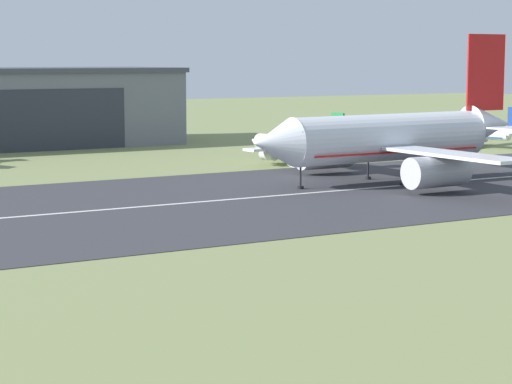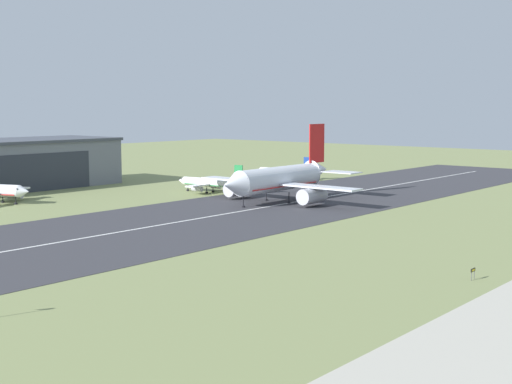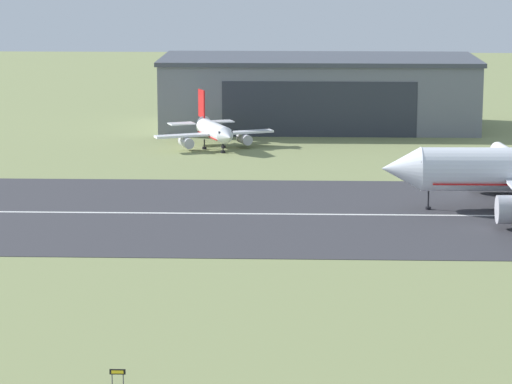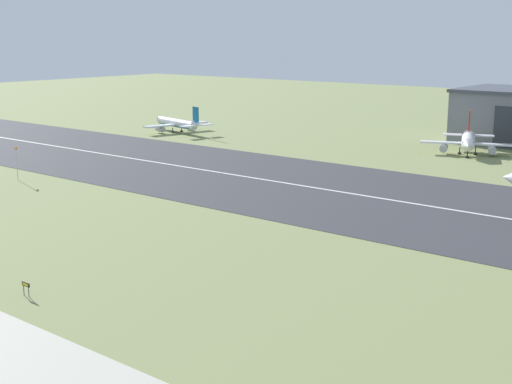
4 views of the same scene
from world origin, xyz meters
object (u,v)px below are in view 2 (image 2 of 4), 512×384
(runway_sign, at_px, (473,271))
(airplane_landing, at_px, (279,180))
(airplane_parked_east, at_px, (210,183))
(airplane_parked_west, at_px, (283,171))

(runway_sign, bearing_deg, airplane_landing, 56.57)
(airplane_parked_east, xyz_separation_m, runway_sign, (-51.21, -100.64, -1.62))
(airplane_landing, xyz_separation_m, runway_sign, (-48.53, -73.51, -4.57))
(airplane_landing, height_order, runway_sign, airplane_landing)
(airplane_landing, relative_size, airplane_parked_east, 2.06)
(airplane_parked_east, bearing_deg, airplane_landing, -95.65)
(airplane_landing, height_order, airplane_parked_west, airplane_landing)
(airplane_parked_west, bearing_deg, runway_sign, -131.40)
(airplane_parked_west, bearing_deg, airplane_landing, -143.49)
(airplane_parked_east, bearing_deg, airplane_parked_west, 9.69)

